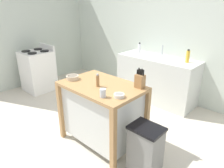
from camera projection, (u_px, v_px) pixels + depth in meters
ground_plane at (90, 141)px, 2.98m from camera, size 6.65×6.65×0.00m
wall_back at (172, 34)px, 3.97m from camera, size 5.65×0.10×2.60m
wall_left at (34, 28)px, 4.81m from camera, size 0.10×2.79×2.60m
kitchen_island at (102, 111)px, 2.80m from camera, size 1.08×0.71×0.88m
knife_block at (140, 81)px, 2.53m from camera, size 0.11×0.09×0.25m
bowl_ceramic_small at (73, 77)px, 2.82m from camera, size 0.17×0.17×0.06m
bowl_stoneware_deep at (119, 95)px, 2.29m from camera, size 0.12×0.12×0.04m
drinking_cup at (103, 93)px, 2.29m from camera, size 0.07×0.07×0.10m
pepper_grinder at (98, 80)px, 2.57m from camera, size 0.04×0.04×0.17m
trash_bin at (145, 151)px, 2.31m from camera, size 0.36×0.28×0.63m
sink_counter at (156, 79)px, 4.09m from camera, size 1.56×0.60×0.88m
sink_faucet at (162, 51)px, 3.98m from camera, size 0.02×0.02×0.22m
bottle_hand_soap at (188, 56)px, 3.58m from camera, size 0.06×0.06×0.23m
bottle_dish_soap at (139, 48)px, 4.29m from camera, size 0.06×0.06×0.21m
stove at (38, 71)px, 4.57m from camera, size 0.60×0.60×1.00m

